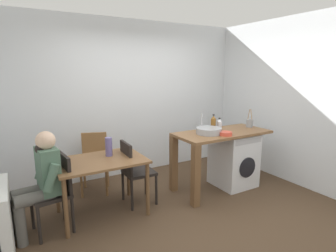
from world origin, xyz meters
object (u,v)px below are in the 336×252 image
object	(u,v)px
chair_person_seat	(57,189)
seated_person	(41,179)
chair_spare_by_wall	(95,159)
bottle_tall_green	(213,123)
vase	(109,147)
chair_opposite	(134,169)
utensil_crock	(249,123)
mixing_bowl	(226,133)
washing_machine	(234,159)
bottle_squat_brown	(219,124)
dining_table	(101,167)

from	to	relation	value
chair_person_seat	seated_person	bearing A→B (deg)	90.00
chair_spare_by_wall	bottle_tall_green	size ratio (longest dim) A/B	3.52
bottle_tall_green	vase	size ratio (longest dim) A/B	1.03
chair_opposite	utensil_crock	size ratio (longest dim) A/B	3.00
bottle_tall_green	mixing_bowl	xyz separation A→B (m)	(-0.06, -0.36, -0.09)
chair_spare_by_wall	utensil_crock	distance (m)	2.58
mixing_bowl	washing_machine	bearing A→B (deg)	27.78
seated_person	vase	size ratio (longest dim) A/B	4.85
washing_machine	bottle_squat_brown	size ratio (longest dim) A/B	4.47
chair_person_seat	seated_person	world-z (taller)	seated_person
chair_person_seat	vase	world-z (taller)	vase
seated_person	mixing_bowl	distance (m)	2.49
washing_machine	vase	size ratio (longest dim) A/B	3.47
chair_person_seat	bottle_tall_green	size ratio (longest dim) A/B	3.52
washing_machine	vase	xyz separation A→B (m)	(-1.98, 0.26, 0.43)
bottle_squat_brown	utensil_crock	world-z (taller)	utensil_crock
chair_person_seat	chair_spare_by_wall	size ratio (longest dim) A/B	1.00
mixing_bowl	seated_person	bearing A→B (deg)	174.36
chair_opposite	bottle_squat_brown	world-z (taller)	bottle_squat_brown
chair_spare_by_wall	bottle_tall_green	xyz separation A→B (m)	(1.69, -0.77, 0.53)
dining_table	utensil_crock	distance (m)	2.53
seated_person	washing_machine	distance (m)	2.85
bottle_tall_green	utensil_crock	xyz separation A→B (m)	(0.68, -0.11, -0.05)
seated_person	utensil_crock	size ratio (longest dim) A/B	4.01
washing_machine	mixing_bowl	size ratio (longest dim) A/B	4.51
bottle_tall_green	bottle_squat_brown	world-z (taller)	bottle_tall_green
dining_table	washing_machine	xyz separation A→B (m)	(2.13, -0.16, -0.21)
chair_spare_by_wall	utensil_crock	xyz separation A→B (m)	(2.38, -0.87, 0.48)
chair_opposite	chair_spare_by_wall	size ratio (longest dim) A/B	1.00
chair_person_seat	washing_machine	bearing A→B (deg)	-98.10
chair_person_seat	bottle_squat_brown	distance (m)	2.52
seated_person	washing_machine	world-z (taller)	seated_person
chair_person_seat	chair_spare_by_wall	xyz separation A→B (m)	(0.67, 0.86, 0.00)
mixing_bowl	utensil_crock	bearing A→B (deg)	18.60
mixing_bowl	vase	bearing A→B (deg)	164.26
bottle_tall_green	mixing_bowl	distance (m)	0.37
seated_person	bottle_squat_brown	bearing A→B (deg)	-94.70
chair_person_seat	utensil_crock	distance (m)	3.09
washing_machine	utensil_crock	xyz separation A→B (m)	(0.37, 0.05, 0.56)
washing_machine	bottle_tall_green	size ratio (longest dim) A/B	3.36
chair_person_seat	chair_opposite	size ratio (longest dim) A/B	1.00
chair_opposite	bottle_tall_green	world-z (taller)	bottle_tall_green
utensil_crock	vase	xyz separation A→B (m)	(-2.35, 0.20, -0.13)
washing_machine	bottle_tall_green	world-z (taller)	bottle_tall_green
bottle_squat_brown	mixing_bowl	distance (m)	0.38
chair_opposite	vase	bearing A→B (deg)	-96.93
dining_table	chair_opposite	world-z (taller)	chair_opposite
chair_person_seat	chair_opposite	bearing A→B (deg)	-88.74
chair_spare_by_wall	vase	world-z (taller)	vase
utensil_crock	dining_table	bearing A→B (deg)	177.63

